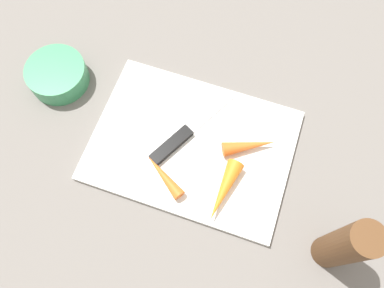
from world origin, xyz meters
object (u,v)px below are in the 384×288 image
at_px(carrot_medium, 249,146).
at_px(small_bowl, 57,75).
at_px(carrot_longest, 223,191).
at_px(pepper_grinder, 345,246).
at_px(knife, 177,141).
at_px(carrot_shortest, 164,175).
at_px(cutting_board, 192,145).

relative_size(carrot_medium, small_bowl, 0.84).
xyz_separation_m(carrot_longest, small_bowl, (-0.37, 0.12, -0.01)).
bearing_deg(pepper_grinder, small_bowl, 164.74).
bearing_deg(small_bowl, knife, -11.28).
height_order(small_bowl, pepper_grinder, pepper_grinder).
height_order(carrot_longest, small_bowl, carrot_longest).
xyz_separation_m(carrot_shortest, pepper_grinder, (0.30, -0.03, 0.06)).
xyz_separation_m(carrot_medium, carrot_shortest, (-0.13, -0.10, -0.00)).
bearing_deg(carrot_shortest, carrot_longest, -143.91).
bearing_deg(pepper_grinder, carrot_medium, 142.85).
bearing_deg(pepper_grinder, cutting_board, 158.75).
height_order(knife, small_bowl, small_bowl).
distance_m(knife, small_bowl, 0.27).
relative_size(small_bowl, pepper_grinder, 0.67).
distance_m(carrot_longest, pepper_grinder, 0.20).
bearing_deg(knife, carrot_medium, -49.17).
bearing_deg(knife, pepper_grinder, -81.09).
bearing_deg(carrot_medium, knife, 165.59).
height_order(carrot_shortest, pepper_grinder, pepper_grinder).
height_order(cutting_board, carrot_longest, carrot_longest).
xyz_separation_m(cutting_board, carrot_longest, (0.08, -0.07, 0.02)).
distance_m(carrot_shortest, pepper_grinder, 0.31).
xyz_separation_m(carrot_medium, small_bowl, (-0.39, 0.02, -0.00)).
distance_m(carrot_longest, small_bowl, 0.39).
height_order(cutting_board, knife, knife).
relative_size(knife, carrot_longest, 1.70).
xyz_separation_m(carrot_longest, pepper_grinder, (0.19, -0.04, 0.06)).
xyz_separation_m(cutting_board, pepper_grinder, (0.27, -0.11, 0.08)).
bearing_deg(carrot_longest, carrot_medium, 174.90).
distance_m(knife, carrot_medium, 0.13).
xyz_separation_m(knife, carrot_shortest, (0.00, -0.07, 0.01)).
height_order(cutting_board, small_bowl, small_bowl).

